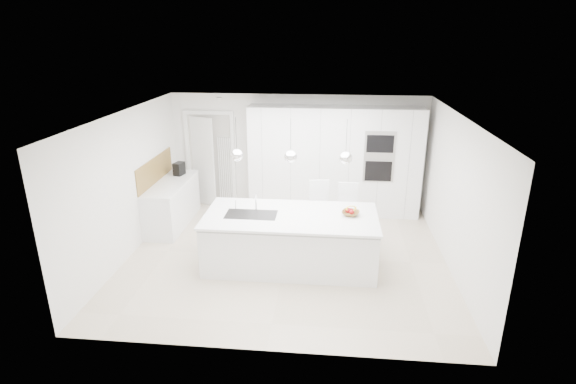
# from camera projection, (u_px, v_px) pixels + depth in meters

# --- Properties ---
(floor) EXTENTS (5.50, 5.50, 0.00)m
(floor) POSITION_uv_depth(u_px,v_px,m) (286.00, 256.00, 7.90)
(floor) COLOR beige
(floor) RESTS_ON ground
(wall_back) EXTENTS (5.50, 0.00, 5.50)m
(wall_back) POSITION_uv_depth(u_px,v_px,m) (298.00, 152.00, 9.83)
(wall_back) COLOR white
(wall_back) RESTS_ON ground
(wall_left) EXTENTS (0.00, 5.00, 5.00)m
(wall_left) POSITION_uv_depth(u_px,v_px,m) (128.00, 184.00, 7.73)
(wall_left) COLOR white
(wall_left) RESTS_ON ground
(ceiling) EXTENTS (5.50, 5.50, 0.00)m
(ceiling) POSITION_uv_depth(u_px,v_px,m) (286.00, 115.00, 7.06)
(ceiling) COLOR white
(ceiling) RESTS_ON wall_back
(tall_cabinets) EXTENTS (3.60, 0.60, 2.30)m
(tall_cabinets) POSITION_uv_depth(u_px,v_px,m) (334.00, 161.00, 9.51)
(tall_cabinets) COLOR white
(tall_cabinets) RESTS_ON floor
(oven_stack) EXTENTS (0.62, 0.04, 1.05)m
(oven_stack) POSITION_uv_depth(u_px,v_px,m) (379.00, 157.00, 9.07)
(oven_stack) COLOR #A5A5A8
(oven_stack) RESTS_ON tall_cabinets
(doorway_frame) EXTENTS (1.11, 0.08, 2.13)m
(doorway_frame) POSITION_uv_depth(u_px,v_px,m) (211.00, 160.00, 10.05)
(doorway_frame) COLOR white
(doorway_frame) RESTS_ON floor
(hallway_door) EXTENTS (0.76, 0.38, 2.00)m
(hallway_door) POSITION_uv_depth(u_px,v_px,m) (199.00, 161.00, 10.04)
(hallway_door) COLOR white
(hallway_door) RESTS_ON floor
(radiator) EXTENTS (0.32, 0.04, 1.40)m
(radiator) POSITION_uv_depth(u_px,v_px,m) (225.00, 168.00, 10.07)
(radiator) COLOR white
(radiator) RESTS_ON floor
(left_base_cabinets) EXTENTS (0.60, 1.80, 0.86)m
(left_base_cabinets) POSITION_uv_depth(u_px,v_px,m) (172.00, 204.00, 9.11)
(left_base_cabinets) COLOR white
(left_base_cabinets) RESTS_ON floor
(left_worktop) EXTENTS (0.62, 1.82, 0.04)m
(left_worktop) POSITION_uv_depth(u_px,v_px,m) (170.00, 183.00, 8.96)
(left_worktop) COLOR white
(left_worktop) RESTS_ON left_base_cabinets
(oak_backsplash) EXTENTS (0.02, 1.80, 0.50)m
(oak_backsplash) POSITION_uv_depth(u_px,v_px,m) (155.00, 170.00, 8.89)
(oak_backsplash) COLOR olive
(oak_backsplash) RESTS_ON wall_left
(island_base) EXTENTS (2.80, 1.20, 0.86)m
(island_base) POSITION_uv_depth(u_px,v_px,m) (290.00, 242.00, 7.47)
(island_base) COLOR white
(island_base) RESTS_ON floor
(island_worktop) EXTENTS (2.84, 1.40, 0.04)m
(island_worktop) POSITION_uv_depth(u_px,v_px,m) (291.00, 216.00, 7.36)
(island_worktop) COLOR white
(island_worktop) RESTS_ON island_base
(island_sink) EXTENTS (0.84, 0.44, 0.18)m
(island_sink) POSITION_uv_depth(u_px,v_px,m) (251.00, 219.00, 7.40)
(island_sink) COLOR #3F3F42
(island_sink) RESTS_ON island_worktop
(island_tap) EXTENTS (0.02, 0.02, 0.30)m
(island_tap) POSITION_uv_depth(u_px,v_px,m) (256.00, 202.00, 7.50)
(island_tap) COLOR white
(island_tap) RESTS_ON island_worktop
(pendant_left) EXTENTS (0.20, 0.20, 0.20)m
(pendant_left) POSITION_uv_depth(u_px,v_px,m) (237.00, 155.00, 7.05)
(pendant_left) COLOR white
(pendant_left) RESTS_ON ceiling
(pendant_mid) EXTENTS (0.20, 0.20, 0.20)m
(pendant_mid) POSITION_uv_depth(u_px,v_px,m) (291.00, 157.00, 6.98)
(pendant_mid) COLOR white
(pendant_mid) RESTS_ON ceiling
(pendant_right) EXTENTS (0.20, 0.20, 0.20)m
(pendant_right) POSITION_uv_depth(u_px,v_px,m) (346.00, 158.00, 6.90)
(pendant_right) COLOR white
(pendant_right) RESTS_ON ceiling
(fruit_bowl) EXTENTS (0.35, 0.35, 0.07)m
(fruit_bowl) POSITION_uv_depth(u_px,v_px,m) (350.00, 213.00, 7.33)
(fruit_bowl) COLOR olive
(fruit_bowl) RESTS_ON island_worktop
(espresso_machine) EXTENTS (0.22, 0.28, 0.27)m
(espresso_machine) POSITION_uv_depth(u_px,v_px,m) (179.00, 169.00, 9.38)
(espresso_machine) COLOR black
(espresso_machine) RESTS_ON left_worktop
(bar_stool_left) EXTENTS (0.46, 0.59, 1.16)m
(bar_stool_left) POSITION_uv_depth(u_px,v_px,m) (318.00, 213.00, 8.28)
(bar_stool_left) COLOR white
(bar_stool_left) RESTS_ON floor
(bar_stool_right) EXTENTS (0.38, 0.52, 1.14)m
(bar_stool_right) POSITION_uv_depth(u_px,v_px,m) (347.00, 215.00, 8.20)
(bar_stool_right) COLOR white
(bar_stool_right) RESTS_ON floor
(apple_a) EXTENTS (0.09, 0.09, 0.09)m
(apple_a) POSITION_uv_depth(u_px,v_px,m) (348.00, 210.00, 7.34)
(apple_a) COLOR #AB1015
(apple_a) RESTS_ON fruit_bowl
(apple_b) EXTENTS (0.08, 0.08, 0.08)m
(apple_b) POSITION_uv_depth(u_px,v_px,m) (352.00, 212.00, 7.28)
(apple_b) COLOR #AB1015
(apple_b) RESTS_ON fruit_bowl
(apple_c) EXTENTS (0.07, 0.07, 0.07)m
(apple_c) POSITION_uv_depth(u_px,v_px,m) (351.00, 210.00, 7.37)
(apple_c) COLOR #AB1015
(apple_c) RESTS_ON fruit_bowl
(banana_bunch) EXTENTS (0.22, 0.16, 0.19)m
(banana_bunch) POSITION_uv_depth(u_px,v_px,m) (351.00, 209.00, 7.33)
(banana_bunch) COLOR yellow
(banana_bunch) RESTS_ON fruit_bowl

